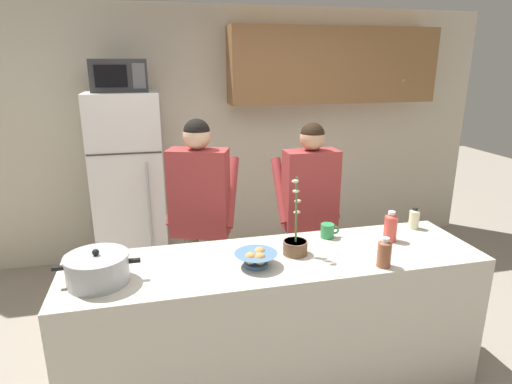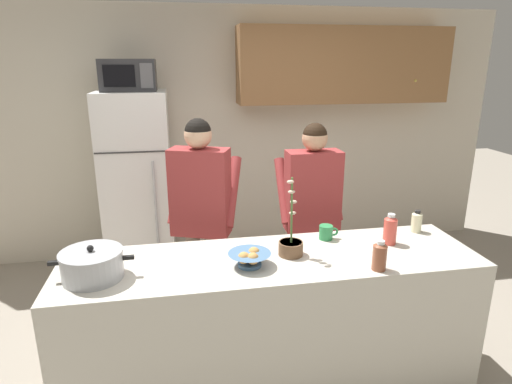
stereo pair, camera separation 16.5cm
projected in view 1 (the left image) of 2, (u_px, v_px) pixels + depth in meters
ground_plane at (275, 383)px, 2.87m from camera, size 14.00×14.00×0.00m
back_wall_unit at (244, 119)px, 4.60m from camera, size 6.00×0.48×2.60m
kitchen_island at (276, 323)px, 2.73m from camera, size 2.52×0.68×0.92m
refrigerator at (130, 188)px, 4.12m from camera, size 0.64×0.68×1.80m
microwave at (120, 75)px, 3.80m from camera, size 0.48×0.37×0.28m
person_near_pot at (200, 204)px, 3.16m from camera, size 0.61×0.55×1.68m
person_by_sink at (310, 201)px, 3.36m from camera, size 0.49×0.41×1.62m
cooking_pot at (98, 269)px, 2.28m from camera, size 0.44×0.33×0.19m
coffee_mug at (328, 231)px, 2.88m from camera, size 0.13×0.09×0.10m
bread_bowl at (256, 258)px, 2.47m from camera, size 0.25×0.25×0.10m
bottle_near_edge at (391, 226)px, 2.82m from camera, size 0.08×0.08×0.20m
bottle_mid_counter at (384, 252)px, 2.46m from camera, size 0.08×0.08×0.18m
bottle_far_corner at (414, 218)px, 3.03m from camera, size 0.07×0.07×0.16m
potted_orchid at (295, 244)px, 2.63m from camera, size 0.15×0.15×0.49m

